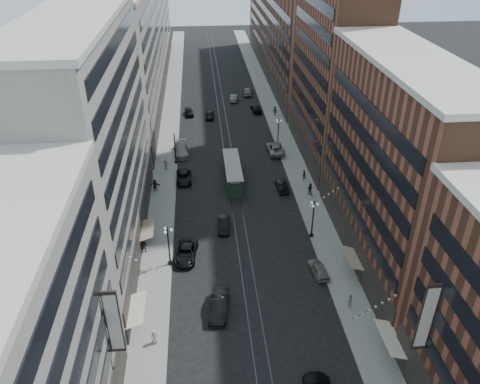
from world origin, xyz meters
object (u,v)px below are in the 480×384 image
object	(u,v)px
lamppost_sw_mid	(175,147)
pedestrian_4	(350,301)
pedestrian_8	(283,151)
pedestrian_2	(144,246)
car_8	(181,150)
car_13	(210,115)
car_11	(275,149)
pedestrian_6	(166,164)
pedestrian_5	(155,185)
pedestrian_extra_0	(304,175)
car_2	(186,253)
car_5	(219,305)
lamppost_se_far	(313,218)
car_extra_1	(224,224)
car_7	(184,177)
car_12	(256,108)
car_14	(234,98)
pedestrian_1	(154,337)
car_9	(189,112)
pedestrian_7	(310,189)
car_10	(282,186)
car_4	(318,269)
lamppost_sw_far	(169,244)
streetcar	(233,173)
car_extra_0	(248,91)
lamppost_se_mid	(278,132)

from	to	relation	value
lamppost_sw_mid	pedestrian_4	distance (m)	41.20
pedestrian_8	pedestrian_2	bearing A→B (deg)	48.71
car_8	car_13	size ratio (longest dim) A/B	1.41
car_11	pedestrian_6	world-z (taller)	pedestrian_6
pedestrian_5	pedestrian_extra_0	distance (m)	23.61
lamppost_sw_mid	pedestrian_6	bearing A→B (deg)	-126.18
car_2	car_5	distance (m)	10.21
lamppost_se_far	car_11	world-z (taller)	lamppost_se_far
car_13	car_extra_1	size ratio (longest dim) A/B	0.98
pedestrian_5	pedestrian_6	distance (m)	7.07
pedestrian_extra_0	car_7	bearing A→B (deg)	-21.55
car_12	car_14	xyz separation A→B (m)	(-4.32, 7.11, 0.02)
pedestrian_1	car_7	size ratio (longest dim) A/B	0.31
car_9	pedestrian_8	world-z (taller)	pedestrian_8
car_11	pedestrian_5	world-z (taller)	pedestrian_5
lamppost_se_far	pedestrian_2	bearing A→B (deg)	-176.11
pedestrian_5	pedestrian_7	size ratio (longest dim) A/B	1.03
car_7	car_11	size ratio (longest dim) A/B	0.87
car_14	pedestrian_6	world-z (taller)	pedestrian_6
car_10	pedestrian_extra_0	world-z (taller)	pedestrian_extra_0
lamppost_se_far	car_4	distance (m)	7.72
lamppost_sw_far	car_9	bearing A→B (deg)	87.46
pedestrian_4	car_extra_1	world-z (taller)	pedestrian_4
streetcar	pedestrian_7	size ratio (longest dim) A/B	6.03
streetcar	lamppost_se_far	bearing A→B (deg)	-60.17
car_5	car_extra_0	world-z (taller)	car_extra_0
lamppost_sw_far	car_10	distance (m)	23.66
lamppost_sw_mid	car_extra_1	world-z (taller)	lamppost_sw_mid
pedestrian_5	pedestrian_8	xyz separation A→B (m)	(21.67, 10.43, -0.12)
car_13	pedestrian_7	xyz separation A→B (m)	(14.04, -32.61, 0.37)
lamppost_sw_mid	car_2	size ratio (longest dim) A/B	1.02
lamppost_se_far	pedestrian_7	xyz separation A→B (m)	(2.16, 10.73, -2.01)
lamppost_sw_mid	car_12	distance (m)	28.76
pedestrian_2	car_7	bearing A→B (deg)	71.50
pedestrian_extra_0	lamppost_sw_mid	bearing A→B (deg)	-37.69
car_10	car_13	size ratio (longest dim) A/B	1.01
lamppost_se_far	streetcar	distance (m)	18.57
car_8	pedestrian_6	xyz separation A→B (m)	(-2.39, -5.84, 0.23)
car_13	lamppost_se_far	bearing A→B (deg)	-72.26
lamppost_sw_mid	streetcar	world-z (taller)	lamppost_sw_mid
car_12	car_4	bearing A→B (deg)	88.28
lamppost_sw_mid	car_10	distance (m)	19.66
pedestrian_2	car_12	world-z (taller)	pedestrian_2
car_2	car_10	world-z (taller)	car_2
lamppost_sw_mid	pedestrian_2	xyz separation A→B (m)	(-3.30, -24.48, -2.00)
car_12	pedestrian_5	xyz separation A→B (m)	(-19.60, -32.45, 0.42)
pedestrian_2	car_10	size ratio (longest dim) A/B	0.44
lamppost_se_mid	car_13	size ratio (longest dim) A/B	1.31
lamppost_se_mid	car_7	size ratio (longest dim) A/B	1.08
streetcar	car_14	distance (m)	37.55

